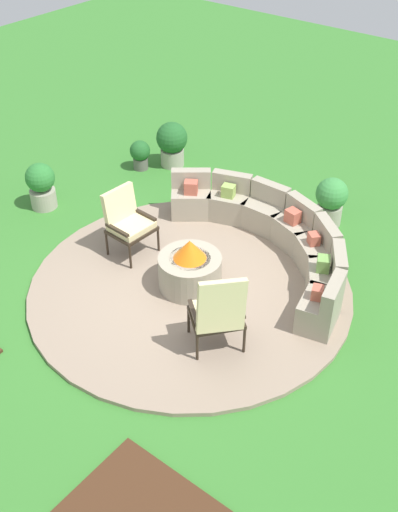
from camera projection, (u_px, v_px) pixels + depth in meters
ground_plane at (190, 289)px, 8.65m from camera, size 24.00×24.00×0.00m
patio_circle at (190, 287)px, 8.63m from camera, size 4.46×4.46×0.06m
fire_pit at (190, 268)px, 8.44m from camera, size 0.87×0.87×0.76m
curved_stone_bench at (274, 236)px, 9.06m from camera, size 3.57×2.00×0.73m
lounge_chair_front_left at (127, 220)px, 8.95m from camera, size 0.60×0.63×1.00m
lounge_chair_front_right at (218, 312)px, 7.32m from camera, size 0.80×0.82×1.14m
potted_plant_0 at (140, 154)px, 11.24m from camera, size 0.37×0.37×0.54m
potted_plant_1 at (172, 142)px, 11.26m from camera, size 0.57×0.57×0.83m
potted_plant_2 at (331, 200)px, 9.70m from camera, size 0.50×0.50×0.80m
potted_plant_3 at (41, 185)px, 10.12m from camera, size 0.48×0.48×0.79m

